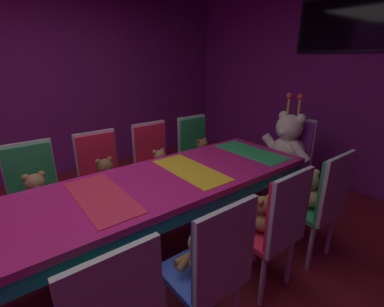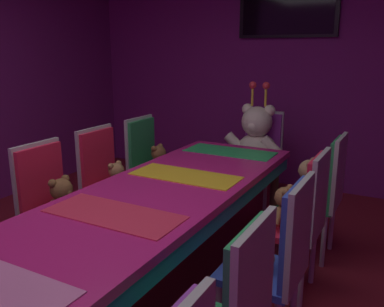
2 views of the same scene
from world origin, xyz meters
TOP-DOWN VIEW (x-y plane):
  - wall_back at (0.00, 3.20)m, footprint 5.20×0.12m
  - banquet_table at (0.00, 0.00)m, footprint 0.90×3.70m
  - chair_left_3 at (-0.82, 0.28)m, footprint 0.42×0.41m
  - teddy_left_3 at (-0.67, 0.28)m, footprint 0.25×0.33m
  - chair_left_4 at (-0.84, 0.90)m, footprint 0.42×0.41m
  - teddy_left_4 at (-0.70, 0.90)m, footprint 0.21×0.28m
  - chair_left_5 at (-0.82, 1.50)m, footprint 0.42×0.41m
  - teddy_left_5 at (-0.68, 1.50)m, footprint 0.23×0.30m
  - chair_right_3 at (0.85, 0.30)m, footprint 0.42×0.41m
  - teddy_right_3 at (0.71, 0.30)m, footprint 0.22×0.28m
  - chair_right_4 at (0.82, 0.91)m, footprint 0.42×0.41m
  - teddy_right_4 at (0.68, 0.91)m, footprint 0.23×0.30m
  - chair_right_5 at (0.84, 1.50)m, footprint 0.42×0.41m
  - teddy_right_5 at (0.70, 1.50)m, footprint 0.27×0.35m
  - throne_chair at (0.00, 2.40)m, footprint 0.41×0.42m
  - king_teddy_bear at (0.00, 2.23)m, footprint 0.65×0.50m
  - wall_tv at (0.00, 3.11)m, footprint 1.12×0.06m

SIDE VIEW (x-z plane):
  - teddy_left_4 at x=-0.70m, z-range 0.44..0.70m
  - teddy_right_3 at x=0.71m, z-range 0.44..0.70m
  - teddy_right_4 at x=0.68m, z-range 0.44..0.72m
  - teddy_left_5 at x=-0.68m, z-range 0.44..0.72m
  - teddy_left_3 at x=-0.67m, z-range 0.44..0.74m
  - chair_left_3 at x=-0.82m, z-range 0.10..1.09m
  - chair_left_4 at x=-0.84m, z-range 0.10..1.09m
  - chair_left_5 at x=-0.82m, z-range 0.10..1.09m
  - chair_right_3 at x=0.85m, z-range 0.10..1.09m
  - chair_right_4 at x=0.82m, z-range 0.10..1.09m
  - chair_right_5 at x=0.84m, z-range 0.10..1.09m
  - throne_chair at x=0.00m, z-range 0.10..1.09m
  - teddy_right_5 at x=0.70m, z-range 0.43..0.76m
  - banquet_table at x=0.00m, z-range 0.29..1.03m
  - king_teddy_bear at x=0.00m, z-range 0.31..1.14m
  - wall_back at x=0.00m, z-range 0.00..2.80m
  - wall_tv at x=0.00m, z-range 1.73..2.37m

